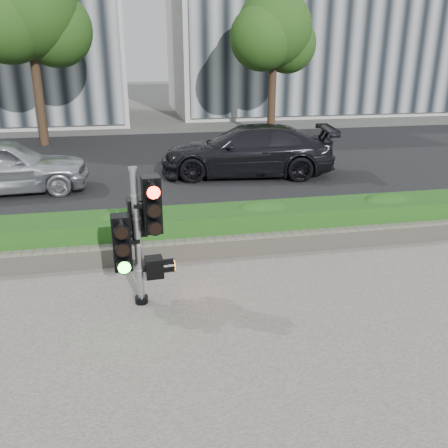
{
  "coord_description": "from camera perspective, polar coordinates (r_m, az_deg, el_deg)",
  "views": [
    {
      "loc": [
        -1.04,
        -6.12,
        3.62
      ],
      "look_at": [
        0.29,
        0.6,
        1.13
      ],
      "focal_mm": 38.0,
      "sensor_mm": 36.0,
      "label": 1
    }
  ],
  "objects": [
    {
      "name": "ground",
      "position": [
        7.19,
        -1.38,
        -10.3
      ],
      "size": [
        120.0,
        120.0,
        0.0
      ],
      "primitive_type": "plane",
      "color": "#51514C",
      "rests_on": "ground"
    },
    {
      "name": "traffic_signal",
      "position": [
        6.97,
        -10.22,
        -0.74
      ],
      "size": [
        0.74,
        0.56,
        2.11
      ],
      "rotation": [
        0.0,
        0.0,
        0.07
      ],
      "color": "black",
      "rests_on": "sidewalk"
    },
    {
      "name": "curb",
      "position": [
        9.99,
        -4.51,
        -1.01
      ],
      "size": [
        60.0,
        0.25,
        0.12
      ],
      "primitive_type": "cube",
      "color": "gray",
      "rests_on": "ground"
    },
    {
      "name": "car_silver",
      "position": [
        14.04,
        -25.06,
        6.33
      ],
      "size": [
        4.49,
        2.08,
        1.49
      ],
      "primitive_type": "imported",
      "rotation": [
        0.0,
        0.0,
        1.64
      ],
      "color": "silver",
      "rests_on": "road"
    },
    {
      "name": "tree_right",
      "position": [
        22.65,
        5.96,
        22.02
      ],
      "size": [
        4.1,
        3.58,
        6.53
      ],
      "color": "black",
      "rests_on": "ground"
    },
    {
      "name": "tree_left",
      "position": [
        21.02,
        -22.51,
        22.44
      ],
      "size": [
        4.61,
        4.03,
        7.34
      ],
      "color": "black",
      "rests_on": "ground"
    },
    {
      "name": "sidewalk",
      "position": [
        5.21,
        3.8,
        -23.84
      ],
      "size": [
        16.0,
        11.0,
        0.03
      ],
      "primitive_type": "cube",
      "color": "#9E9389",
      "rests_on": "ground"
    },
    {
      "name": "car_dark",
      "position": [
        14.73,
        2.78,
        8.82
      ],
      "size": [
        5.54,
        2.94,
        1.53
      ],
      "primitive_type": "imported",
      "rotation": [
        0.0,
        0.0,
        -1.73
      ],
      "color": "black",
      "rests_on": "road"
    },
    {
      "name": "hedge",
      "position": [
        9.32,
        -4.11,
        -0.52
      ],
      "size": [
        12.0,
        1.0,
        0.68
      ],
      "primitive_type": "cube",
      "color": "#408C2B",
      "rests_on": "sidewalk"
    },
    {
      "name": "road",
      "position": [
        16.55,
        -7.41,
        7.17
      ],
      "size": [
        60.0,
        13.0,
        0.02
      ],
      "primitive_type": "cube",
      "color": "black",
      "rests_on": "ground"
    },
    {
      "name": "stone_wall",
      "position": [
        8.78,
        -3.54,
        -3.02
      ],
      "size": [
        12.0,
        0.32,
        0.34
      ],
      "primitive_type": "cube",
      "color": "gray",
      "rests_on": "sidewalk"
    },
    {
      "name": "building_right",
      "position": [
        33.46,
        10.82,
        23.69
      ],
      "size": [
        18.0,
        10.0,
        12.0
      ],
      "primitive_type": "cube",
      "color": "#B7B7B2",
      "rests_on": "ground"
    }
  ]
}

